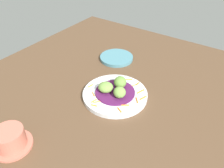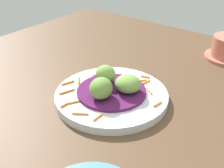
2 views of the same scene
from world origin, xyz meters
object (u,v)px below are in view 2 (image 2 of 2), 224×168
(main_plate, at_px, (112,96))
(guac_scoop_right, at_px, (101,88))
(guac_scoop_center, at_px, (105,74))
(guac_scoop_left, at_px, (128,84))

(main_plate, bearing_deg, guac_scoop_right, 1.13)
(main_plate, height_order, guac_scoop_right, guac_scoop_right)
(guac_scoop_center, height_order, guac_scoop_right, guac_scoop_right)
(main_plate, bearing_deg, guac_scoop_left, 121.13)
(main_plate, bearing_deg, guac_scoop_center, -118.87)
(main_plate, height_order, guac_scoop_left, guac_scoop_left)
(guac_scoop_left, relative_size, guac_scoop_center, 1.24)
(main_plate, relative_size, guac_scoop_right, 4.52)
(main_plate, height_order, guac_scoop_center, guac_scoop_center)
(main_plate, xyz_separation_m, guac_scoop_center, (-0.02, -0.03, 0.04))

